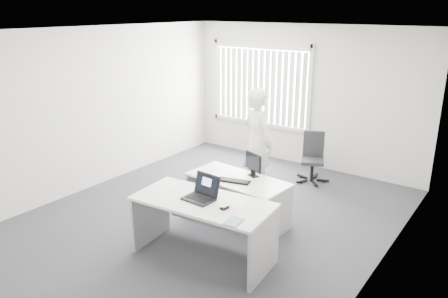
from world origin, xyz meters
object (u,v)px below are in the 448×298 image
Objects in this scene: person at (258,142)px; laptop at (198,189)px; office_chair at (312,166)px; desk_near at (203,217)px; desk_far at (238,190)px; monitor at (253,165)px.

person reaches higher than laptop.
office_chair is 1.37m from person.
laptop reaches higher than desk_near.
desk_near reaches higher than desk_far.
monitor is (-0.08, 1.31, 0.29)m from desk_near.
laptop is (-0.05, -0.02, 0.37)m from desk_near.
desk_far is at bearing -119.84° from office_chair.
person is 2.23m from laptop.
monitor is (0.45, -0.85, -0.05)m from person.
desk_near is 4.76× the size of laptop.
monitor is (-0.03, 1.33, -0.08)m from laptop.
laptop is (0.48, -2.18, 0.02)m from person.
person is 5.14× the size of monitor.
office_chair is 0.50× the size of person.
office_chair reaches higher than desk_near.
laptop is at bearing -77.31° from desk_far.
person is at bearing 139.55° from monitor.
laptop reaches higher than desk_far.
person is at bearing -140.21° from office_chair.
desk_far is 4.09× the size of laptop.
desk_near is 3.26m from office_chair.
desk_near is 2.25m from person.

